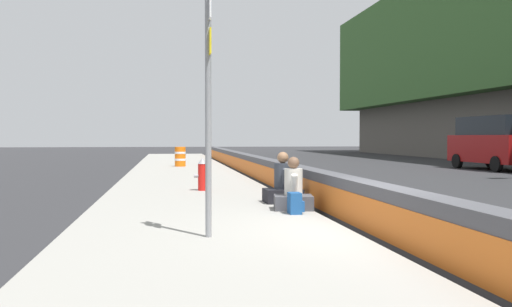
{
  "coord_description": "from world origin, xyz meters",
  "views": [
    {
      "loc": [
        -8.37,
        3.26,
        1.59
      ],
      "look_at": [
        9.11,
        0.56,
        1.07
      ],
      "focal_mm": 40.11,
      "sensor_mm": 36.0,
      "label": 1
    }
  ],
  "objects_px": {
    "fire_hydrant": "(202,174)",
    "construction_barrel": "(180,157)",
    "seated_person_foreground": "(293,193)",
    "seated_person_middle": "(283,187)",
    "backpack": "(295,203)",
    "parked_car_fourth": "(494,142)",
    "route_sign_post": "(209,94)"
  },
  "relations": [
    {
      "from": "seated_person_foreground",
      "to": "construction_barrel",
      "type": "xyz_separation_m",
      "value": [
        16.87,
        1.88,
        0.15
      ]
    },
    {
      "from": "seated_person_middle",
      "to": "construction_barrel",
      "type": "xyz_separation_m",
      "value": [
        15.65,
        1.91,
        0.13
      ]
    },
    {
      "from": "seated_person_foreground",
      "to": "backpack",
      "type": "xyz_separation_m",
      "value": [
        -0.62,
        0.1,
        -0.13
      ]
    },
    {
      "from": "route_sign_post",
      "to": "seated_person_middle",
      "type": "xyz_separation_m",
      "value": [
        4.07,
        -1.92,
        -1.72
      ]
    },
    {
      "from": "seated_person_foreground",
      "to": "parked_car_fourth",
      "type": "bearing_deg",
      "value": -42.58
    },
    {
      "from": "fire_hydrant",
      "to": "seated_person_foreground",
      "type": "xyz_separation_m",
      "value": [
        -4.28,
        -1.55,
        -0.12
      ]
    },
    {
      "from": "fire_hydrant",
      "to": "parked_car_fourth",
      "type": "height_order",
      "value": "parked_car_fourth"
    },
    {
      "from": "route_sign_post",
      "to": "seated_person_foreground",
      "type": "bearing_deg",
      "value": -33.44
    },
    {
      "from": "fire_hydrant",
      "to": "construction_barrel",
      "type": "distance_m",
      "value": 12.59
    },
    {
      "from": "route_sign_post",
      "to": "seated_person_foreground",
      "type": "height_order",
      "value": "route_sign_post"
    },
    {
      "from": "fire_hydrant",
      "to": "construction_barrel",
      "type": "height_order",
      "value": "construction_barrel"
    },
    {
      "from": "parked_car_fourth",
      "to": "seated_person_foreground",
      "type": "bearing_deg",
      "value": 137.42
    },
    {
      "from": "seated_person_foreground",
      "to": "construction_barrel",
      "type": "relative_size",
      "value": 1.11
    },
    {
      "from": "route_sign_post",
      "to": "seated_person_foreground",
      "type": "distance_m",
      "value": 3.84
    },
    {
      "from": "fire_hydrant",
      "to": "parked_car_fourth",
      "type": "bearing_deg",
      "value": -55.99
    },
    {
      "from": "route_sign_post",
      "to": "construction_barrel",
      "type": "xyz_separation_m",
      "value": [
        19.72,
        -0.0,
        -1.59
      ]
    },
    {
      "from": "seated_person_foreground",
      "to": "parked_car_fourth",
      "type": "relative_size",
      "value": 0.2
    },
    {
      "from": "fire_hydrant",
      "to": "construction_barrel",
      "type": "xyz_separation_m",
      "value": [
        12.59,
        0.33,
        0.03
      ]
    },
    {
      "from": "parked_car_fourth",
      "to": "seated_person_middle",
      "type": "bearing_deg",
      "value": 134.89
    },
    {
      "from": "seated_person_middle",
      "to": "backpack",
      "type": "height_order",
      "value": "seated_person_middle"
    },
    {
      "from": "parked_car_fourth",
      "to": "construction_barrel",
      "type": "bearing_deg",
      "value": 79.08
    },
    {
      "from": "route_sign_post",
      "to": "fire_hydrant",
      "type": "bearing_deg",
      "value": -2.68
    },
    {
      "from": "seated_person_middle",
      "to": "route_sign_post",
      "type": "bearing_deg",
      "value": 154.79
    },
    {
      "from": "seated_person_foreground",
      "to": "parked_car_fourth",
      "type": "height_order",
      "value": "parked_car_fourth"
    },
    {
      "from": "fire_hydrant",
      "to": "seated_person_middle",
      "type": "height_order",
      "value": "seated_person_middle"
    },
    {
      "from": "seated_person_middle",
      "to": "construction_barrel",
      "type": "bearing_deg",
      "value": 6.96
    },
    {
      "from": "parked_car_fourth",
      "to": "backpack",
      "type": "bearing_deg",
      "value": 138.43
    },
    {
      "from": "seated_person_middle",
      "to": "parked_car_fourth",
      "type": "distance_m",
      "value": 18.16
    },
    {
      "from": "seated_person_middle",
      "to": "backpack",
      "type": "distance_m",
      "value": 1.85
    },
    {
      "from": "backpack",
      "to": "parked_car_fourth",
      "type": "height_order",
      "value": "parked_car_fourth"
    },
    {
      "from": "seated_person_middle",
      "to": "construction_barrel",
      "type": "height_order",
      "value": "seated_person_middle"
    },
    {
      "from": "fire_hydrant",
      "to": "route_sign_post",
      "type": "bearing_deg",
      "value": 177.32
    }
  ]
}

